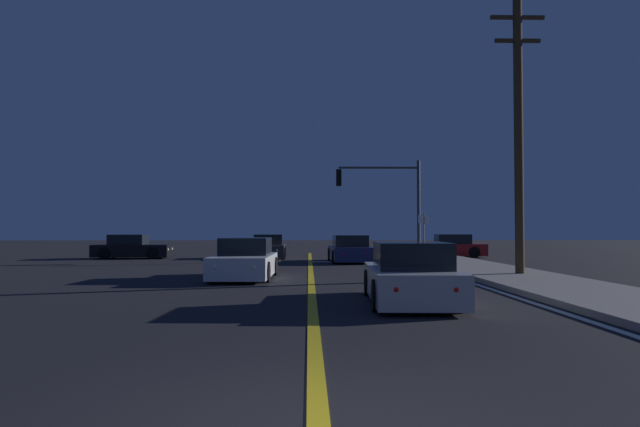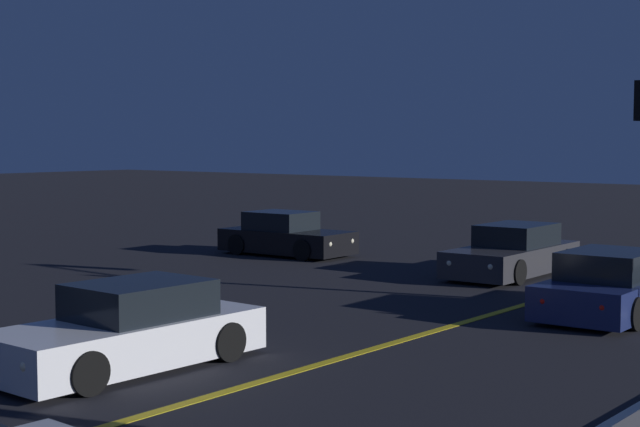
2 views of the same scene
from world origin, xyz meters
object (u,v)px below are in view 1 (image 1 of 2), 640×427
Objects in this scene: traffic_signal_near_right at (387,192)px; utility_pole_right at (519,132)px; car_following_oncoming_navy at (350,250)px; car_lead_oncoming_charcoal at (269,248)px; car_far_approaching_silver at (410,277)px; street_sign_corner at (424,230)px; car_side_waiting_white at (245,261)px; car_mid_block_black at (132,248)px; car_parked_curb_red at (449,247)px.

traffic_signal_near_right is 11.96m from utility_pole_right.
traffic_signal_near_right is (2.23, 2.46, 3.06)m from car_following_oncoming_navy.
car_following_oncoming_navy is at bearing 135.74° from car_lead_oncoming_charcoal.
street_sign_corner is (3.45, 15.10, 1.02)m from car_far_approaching_silver.
car_following_oncoming_navy is at bearing 119.00° from utility_pole_right.
car_mid_block_black is at bearing -57.44° from car_side_waiting_white.
street_sign_corner reaches higher than car_mid_block_black.
car_lead_oncoming_charcoal is at bearing 90.17° from car_mid_block_black.
car_far_approaching_silver and car_parked_curb_red have the same top height.
traffic_signal_near_right is 3.74m from street_sign_corner.
car_parked_curb_red is at bearing 63.62° from street_sign_corner.
car_side_waiting_white is (0.16, -13.13, -0.00)m from car_lead_oncoming_charcoal.
car_following_oncoming_navy is 11.27m from utility_pole_right.
utility_pole_right is at bearing 55.10° from car_far_approaching_silver.
utility_pole_right is (5.04, -9.10, 4.33)m from car_following_oncoming_navy.
car_following_oncoming_navy is 7.88m from car_parked_curb_red.
car_far_approaching_silver is 0.96× the size of car_following_oncoming_navy.
traffic_signal_near_right is at bearing 123.18° from car_parked_curb_red.
traffic_signal_near_right is at bearing 82.87° from car_mid_block_black.
car_mid_block_black is 14.54m from traffic_signal_near_right.
car_lead_oncoming_charcoal is 1.04× the size of car_following_oncoming_navy.
car_side_waiting_white is 17.40m from car_parked_curb_red.
utility_pole_right is (2.81, -11.55, 1.27)m from traffic_signal_near_right.
car_parked_curb_red is 5.56m from traffic_signal_near_right.
traffic_signal_near_right is (2.04, 17.90, 3.06)m from car_far_approaching_silver.
car_side_waiting_white is (-4.15, -9.13, -0.00)m from car_following_oncoming_navy.
utility_pole_right is at bearing -62.85° from car_following_oncoming_navy.
car_following_oncoming_navy is 12.49m from car_mid_block_black.
utility_pole_right reaches higher than traffic_signal_near_right.
car_mid_block_black is 1.78× the size of street_sign_corner.
car_side_waiting_white is (7.78, -12.83, 0.00)m from car_mid_block_black.
utility_pole_right reaches higher than car_mid_block_black.
street_sign_corner is at bearing 116.77° from traffic_signal_near_right.
car_far_approaching_silver is 22.65m from car_mid_block_black.
traffic_signal_near_right reaches higher than car_far_approaching_silver.
car_lead_oncoming_charcoal is at bearing 151.35° from street_sign_corner.
car_lead_oncoming_charcoal is 1.99× the size of street_sign_corner.
car_far_approaching_silver is 0.97× the size of car_side_waiting_white.
car_lead_oncoming_charcoal is 10.56m from car_parked_curb_red.
traffic_signal_near_right reaches higher than car_following_oncoming_navy.
street_sign_corner is (-1.40, 8.75, -3.31)m from utility_pole_right.
car_following_oncoming_navy is at bearing 174.65° from street_sign_corner.
car_mid_block_black is at bearing -5.01° from traffic_signal_near_right.
car_following_oncoming_navy and car_mid_block_black have the same top height.
traffic_signal_near_right reaches higher than car_parked_curb_red.
utility_pole_right reaches higher than car_lead_oncoming_charcoal.
car_far_approaching_silver is 18.27m from traffic_signal_near_right.
car_following_oncoming_navy is at bearing 47.80° from traffic_signal_near_right.
car_lead_oncoming_charcoal is 0.88× the size of traffic_signal_near_right.
car_lead_oncoming_charcoal is 0.50× the size of utility_pole_right.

